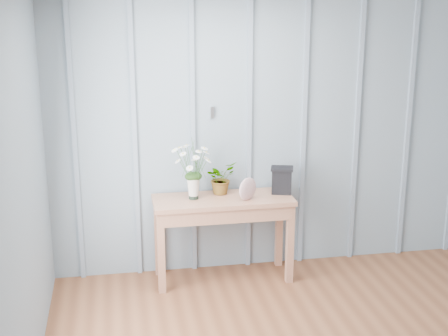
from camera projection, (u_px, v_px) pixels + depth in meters
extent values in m
cube|color=#8293A0|center=(276.00, 132.00, 5.54)|extent=(4.00, 0.01, 2.50)
cube|color=#ACACB1|center=(212.00, 113.00, 5.37)|extent=(0.03, 0.01, 0.10)
cube|color=gray|center=(75.00, 141.00, 5.23)|extent=(0.04, 0.03, 2.50)
cube|color=gray|center=(135.00, 138.00, 5.31)|extent=(0.04, 0.03, 2.50)
cube|color=gray|center=(193.00, 136.00, 5.40)|extent=(0.04, 0.03, 2.50)
cube|color=gray|center=(249.00, 134.00, 5.48)|extent=(0.04, 0.03, 2.50)
cube|color=gray|center=(304.00, 131.00, 5.57)|extent=(0.04, 0.03, 2.50)
cube|color=gray|center=(357.00, 129.00, 5.66)|extent=(0.04, 0.03, 2.50)
cube|color=gray|center=(408.00, 127.00, 5.74)|extent=(0.04, 0.03, 2.50)
cube|color=#9F684D|center=(223.00, 200.00, 5.35)|extent=(1.20, 0.45, 0.04)
cube|color=#9F684D|center=(223.00, 209.00, 5.37)|extent=(1.13, 0.42, 0.12)
cube|color=#9F684D|center=(161.00, 253.00, 5.19)|extent=(0.06, 0.06, 0.71)
cube|color=#9F684D|center=(290.00, 244.00, 5.38)|extent=(0.06, 0.06, 0.71)
cube|color=#9F684D|center=(158.00, 237.00, 5.53)|extent=(0.06, 0.06, 0.71)
cube|color=#9F684D|center=(279.00, 229.00, 5.72)|extent=(0.06, 0.06, 0.71)
cylinder|color=black|center=(194.00, 196.00, 5.32)|extent=(0.08, 0.08, 0.05)
cone|color=beige|center=(193.00, 187.00, 5.29)|extent=(0.13, 0.13, 0.19)
ellipsoid|color=#173410|center=(193.00, 176.00, 5.27)|extent=(0.15, 0.12, 0.08)
imported|color=#173410|center=(221.00, 178.00, 5.43)|extent=(0.34, 0.33, 0.28)
ellipsoid|color=#984E65|center=(248.00, 189.00, 5.26)|extent=(0.20, 0.16, 0.20)
cube|color=black|center=(282.00, 181.00, 5.45)|extent=(0.20, 0.17, 0.21)
cube|color=black|center=(282.00, 169.00, 5.41)|extent=(0.23, 0.20, 0.02)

